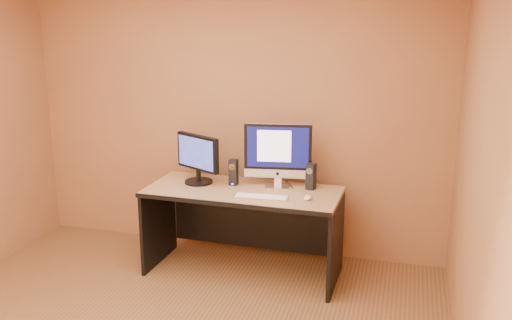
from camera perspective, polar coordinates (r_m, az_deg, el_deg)
The scene contains 10 objects.
walls at distance 3.56m, azimuth -11.86°, elevation -1.37°, with size 4.00×4.00×2.60m, color #97643D, non-canonical shape.
desk at distance 5.04m, azimuth -1.30°, elevation -7.18°, with size 1.67×0.73×0.77m, color #A57F52, non-canonical shape.
imac at distance 4.91m, azimuth 2.18°, elevation 0.49°, with size 0.59×0.22×0.57m, color silver, non-canonical shape.
second_monitor at distance 5.07m, azimuth -5.82°, elevation 0.08°, with size 0.50×0.25×0.44m, color black, non-canonical shape.
speaker_left at distance 5.02m, azimuth -2.26°, elevation -1.23°, with size 0.07×0.08×0.23m, color black, non-canonical shape.
speaker_right at distance 4.91m, azimuth 5.52°, elevation -1.64°, with size 0.07×0.08×0.23m, color black, non-canonical shape.
keyboard at distance 4.70m, azimuth 0.51°, elevation -3.70°, with size 0.45×0.12×0.02m, color silver.
mouse at distance 4.67m, azimuth 5.20°, elevation -3.76°, with size 0.06×0.11×0.04m, color white.
cable_a at distance 5.06m, azimuth 3.34°, elevation -2.42°, with size 0.01×0.01×0.23m, color black.
cable_b at distance 5.15m, azimuth 2.18°, elevation -2.09°, with size 0.01×0.01×0.19m, color black.
Camera 1 is at (1.59, -3.03, 2.28)m, focal length 40.00 mm.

